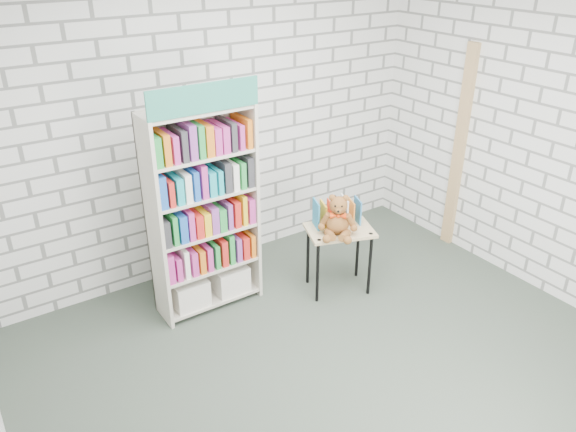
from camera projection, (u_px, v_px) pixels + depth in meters
ground at (340, 369)px, 4.31m from camera, size 4.50×4.50×0.00m
room_shell at (352, 150)px, 3.51m from camera, size 4.52×4.02×2.81m
bookshelf at (203, 211)px, 4.69m from camera, size 0.90×0.35×2.02m
display_table at (339, 238)px, 5.06m from camera, size 0.69×0.58×0.63m
table_books at (337, 212)px, 5.05m from camera, size 0.44×0.31×0.24m
teddy_bear at (338, 220)px, 4.86m from camera, size 0.36×0.35×0.37m
door_trim at (459, 150)px, 5.65m from camera, size 0.05×0.12×2.10m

